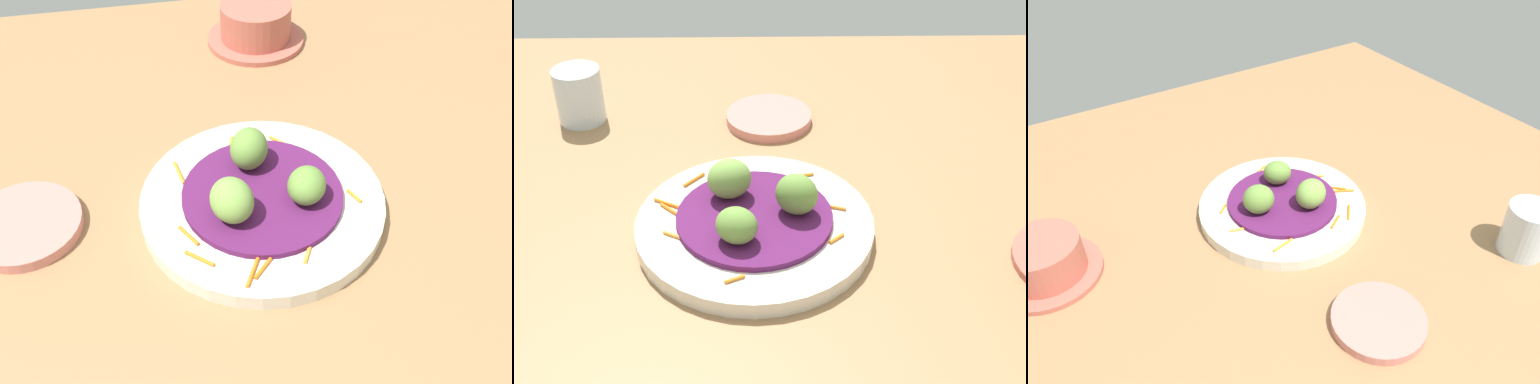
% 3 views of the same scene
% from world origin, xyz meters
% --- Properties ---
extents(table_surface, '(1.10, 1.10, 0.02)m').
position_xyz_m(table_surface, '(0.00, 0.00, 0.01)').
color(table_surface, '#936D47').
rests_on(table_surface, ground).
extents(main_plate, '(0.27, 0.27, 0.02)m').
position_xyz_m(main_plate, '(-0.02, -0.04, 0.03)').
color(main_plate, silver).
rests_on(main_plate, table_surface).
extents(cabbage_bed, '(0.18, 0.18, 0.01)m').
position_xyz_m(cabbage_bed, '(-0.02, -0.04, 0.04)').
color(cabbage_bed, '#51194C').
rests_on(cabbage_bed, main_plate).
extents(carrot_garnish, '(0.20, 0.22, 0.00)m').
position_xyz_m(carrot_garnish, '(0.01, -0.01, 0.04)').
color(carrot_garnish, orange).
rests_on(carrot_garnish, main_plate).
extents(guac_scoop_left, '(0.06, 0.06, 0.05)m').
position_xyz_m(guac_scoop_left, '(0.02, -0.01, 0.07)').
color(guac_scoop_left, '#759E47').
rests_on(guac_scoop_left, cabbage_bed).
extents(guac_scoop_center, '(0.06, 0.06, 0.04)m').
position_xyz_m(guac_scoop_center, '(-0.06, -0.02, 0.07)').
color(guac_scoop_center, olive).
rests_on(guac_scoop_center, cabbage_bed).
extents(guac_scoop_right, '(0.06, 0.06, 0.05)m').
position_xyz_m(guac_scoop_right, '(-0.01, -0.09, 0.07)').
color(guac_scoop_right, olive).
rests_on(guac_scoop_right, cabbage_bed).
extents(side_plate_small, '(0.12, 0.12, 0.01)m').
position_xyz_m(side_plate_small, '(0.24, -0.06, 0.03)').
color(side_plate_small, tan).
rests_on(side_plate_small, table_surface).
extents(terracotta_bowl, '(0.15, 0.15, 0.06)m').
position_xyz_m(terracotta_bowl, '(-0.08, -0.40, 0.05)').
color(terracotta_bowl, '#B75B4C').
rests_on(terracotta_bowl, table_surface).
extents(water_glass, '(0.07, 0.07, 0.08)m').
position_xyz_m(water_glass, '(0.25, 0.21, 0.06)').
color(water_glass, silver).
rests_on(water_glass, table_surface).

